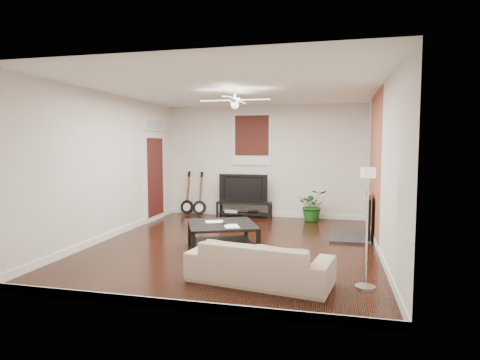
# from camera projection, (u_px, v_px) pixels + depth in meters

# --- Properties ---
(room) EXTENTS (5.01, 6.01, 2.81)m
(room) POSITION_uv_depth(u_px,v_px,m) (235.00, 168.00, 7.23)
(room) COLOR black
(room) RESTS_ON ground
(brick_accent) EXTENTS (0.02, 2.20, 2.80)m
(brick_accent) POSITION_uv_depth(u_px,v_px,m) (375.00, 167.00, 7.63)
(brick_accent) COLOR #AD5237
(brick_accent) RESTS_ON floor
(fireplace) EXTENTS (0.80, 1.10, 0.92)m
(fireplace) POSITION_uv_depth(u_px,v_px,m) (358.00, 215.00, 7.78)
(fireplace) COLOR black
(fireplace) RESTS_ON floor
(window_back) EXTENTS (1.00, 0.06, 1.30)m
(window_back) POSITION_uv_depth(u_px,v_px,m) (252.00, 139.00, 10.13)
(window_back) COLOR black
(window_back) RESTS_ON wall_back
(door_left) EXTENTS (0.08, 1.00, 2.50)m
(door_left) POSITION_uv_depth(u_px,v_px,m) (155.00, 168.00, 9.65)
(door_left) COLOR white
(door_left) RESTS_ON wall_left
(tv_stand) EXTENTS (1.37, 0.36, 0.38)m
(tv_stand) POSITION_uv_depth(u_px,v_px,m) (244.00, 209.00, 10.14)
(tv_stand) COLOR black
(tv_stand) RESTS_ON floor
(tv) EXTENTS (1.23, 0.16, 0.71)m
(tv) POSITION_uv_depth(u_px,v_px,m) (244.00, 188.00, 10.11)
(tv) COLOR black
(tv) RESTS_ON tv_stand
(coffee_table) EXTENTS (1.47, 1.47, 0.47)m
(coffee_table) POSITION_uv_depth(u_px,v_px,m) (222.00, 237.00, 6.95)
(coffee_table) COLOR black
(coffee_table) RESTS_ON floor
(sofa) EXTENTS (1.99, 1.05, 0.55)m
(sofa) POSITION_uv_depth(u_px,v_px,m) (259.00, 262.00, 5.31)
(sofa) COLOR #C0A890
(sofa) RESTS_ON floor
(floor_lamp) EXTENTS (0.29, 0.29, 1.54)m
(floor_lamp) POSITION_uv_depth(u_px,v_px,m) (367.00, 228.00, 5.05)
(floor_lamp) COLOR white
(floor_lamp) RESTS_ON floor
(potted_plant) EXTENTS (0.80, 0.73, 0.76)m
(potted_plant) POSITION_uv_depth(u_px,v_px,m) (313.00, 205.00, 9.60)
(potted_plant) COLOR #19591B
(potted_plant) RESTS_ON floor
(guitar_left) EXTENTS (0.38, 0.29, 1.15)m
(guitar_left) POSITION_uv_depth(u_px,v_px,m) (187.00, 193.00, 10.42)
(guitar_left) COLOR black
(guitar_left) RESTS_ON floor
(guitar_right) EXTENTS (0.36, 0.25, 1.15)m
(guitar_right) POSITION_uv_depth(u_px,v_px,m) (199.00, 193.00, 10.31)
(guitar_right) COLOR black
(guitar_right) RESTS_ON floor
(ceiling_fan) EXTENTS (1.24, 1.24, 0.32)m
(ceiling_fan) POSITION_uv_depth(u_px,v_px,m) (235.00, 100.00, 7.13)
(ceiling_fan) COLOR white
(ceiling_fan) RESTS_ON ceiling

